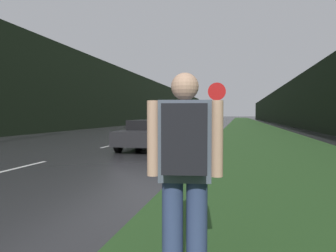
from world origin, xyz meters
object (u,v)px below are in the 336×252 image
object	(u,v)px
car_oncoming	(183,120)
hitchhiker_with_backpack	(185,167)
car_passing_far	(207,121)
delivery_truck	(203,113)
car_passing_near	(150,134)
stop_sign	(217,110)

from	to	relation	value
car_oncoming	hitchhiker_with_backpack	bearing A→B (deg)	-79.62
car_passing_far	delivery_truck	distance (m)	35.36
hitchhiker_with_backpack	car_passing_near	bearing A→B (deg)	99.16
car_oncoming	delivery_truck	xyz separation A→B (m)	(0.00, 26.99, 1.29)
stop_sign	car_oncoming	world-z (taller)	stop_sign
stop_sign	delivery_truck	bearing A→B (deg)	97.02
stop_sign	car_passing_far	distance (m)	26.15
stop_sign	hitchhiker_with_backpack	world-z (taller)	stop_sign
car_passing_near	delivery_truck	size ratio (longest dim) A/B	0.48
car_passing_far	car_oncoming	world-z (taller)	car_passing_far
hitchhiker_with_backpack	car_passing_near	xyz separation A→B (m)	(-3.31, 10.04, -0.40)
stop_sign	car_passing_near	bearing A→B (deg)	159.27
car_passing_near	car_passing_far	distance (m)	24.85
car_passing_near	delivery_truck	distance (m)	60.08
car_passing_near	stop_sign	bearing A→B (deg)	159.27
hitchhiker_with_backpack	car_passing_far	distance (m)	35.04
delivery_truck	car_passing_far	bearing A→B (deg)	-82.59
hitchhiker_with_backpack	delivery_truck	distance (m)	70.37
car_passing_far	hitchhiker_with_backpack	bearing A→B (deg)	95.42
hitchhiker_with_backpack	car_oncoming	world-z (taller)	hitchhiker_with_backpack
stop_sign	hitchhiker_with_backpack	xyz separation A→B (m)	(0.36, -8.92, -0.60)
car_passing_near	car_oncoming	xyz separation A→B (m)	(-4.55, 32.89, 0.04)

